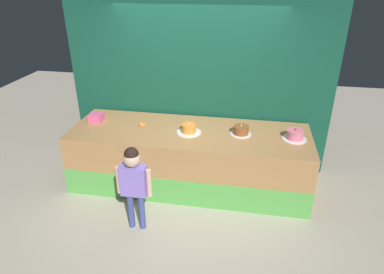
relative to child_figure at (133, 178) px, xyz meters
name	(u,v)px	position (x,y,z in m)	size (l,w,h in m)	color
ground_plane	(182,204)	(0.46, 0.54, -0.73)	(12.00, 12.00, 0.00)	#BCB29E
stage_platform	(189,158)	(0.46, 1.11, -0.30)	(3.41, 1.16, 0.86)	#B27F4C
curtain_backdrop	(197,82)	(0.46, 1.79, 0.65)	(4.04, 0.08, 2.76)	#144C38
child_figure	(133,178)	(0.00, 0.00, 0.00)	(0.44, 0.20, 1.13)	#3F4C8C
pink_box	(97,117)	(-0.99, 1.22, 0.19)	(0.19, 0.19, 0.12)	#EE5B91
donut	(142,124)	(-0.26, 1.19, 0.15)	(0.10, 0.10, 0.03)	orange
cake_left	(189,129)	(0.46, 1.07, 0.19)	(0.35, 0.35, 0.17)	white
cake_center	(241,130)	(1.19, 1.14, 0.19)	(0.30, 0.30, 0.18)	white
cake_right	(295,135)	(1.91, 1.12, 0.19)	(0.33, 0.33, 0.16)	white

